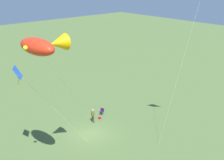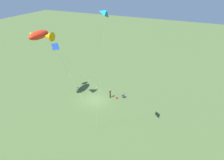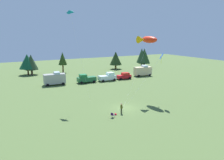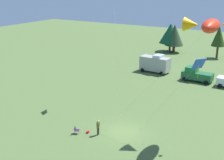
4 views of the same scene
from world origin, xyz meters
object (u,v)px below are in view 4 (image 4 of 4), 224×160
(person_kite_flyer, at_px, (98,126))
(folding_chair, at_px, (76,130))
(truck_green_flatbed, at_px, (196,75))
(backpack_on_grass, at_px, (88,132))
(kite_diamond_blue, at_px, (198,65))
(van_motorhome_grey, at_px, (155,63))
(kite_large_fish, at_px, (206,26))

(person_kite_flyer, distance_m, folding_chair, 2.50)
(person_kite_flyer, height_order, truck_green_flatbed, truck_green_flatbed)
(backpack_on_grass, bearing_deg, person_kite_flyer, 10.35)
(backpack_on_grass, relative_size, kite_diamond_blue, 0.03)
(folding_chair, relative_size, truck_green_flatbed, 0.16)
(folding_chair, relative_size, van_motorhome_grey, 0.15)
(kite_large_fish, relative_size, kite_diamond_blue, 1.33)
(kite_large_fish, bearing_deg, kite_diamond_blue, -82.22)
(folding_chair, bearing_deg, van_motorhome_grey, 70.12)
(folding_chair, relative_size, kite_diamond_blue, 0.09)
(van_motorhome_grey, height_order, truck_green_flatbed, van_motorhome_grey)
(person_kite_flyer, xyz_separation_m, kite_diamond_blue, (9.64, 1.94, 7.68))
(van_motorhome_grey, xyz_separation_m, kite_large_fish, (13.74, -20.41, 10.19))
(van_motorhome_grey, bearing_deg, folding_chair, -80.83)
(person_kite_flyer, height_order, van_motorhome_grey, van_motorhome_grey)
(truck_green_flatbed, bearing_deg, van_motorhome_grey, -7.90)
(folding_chair, height_order, van_motorhome_grey, van_motorhome_grey)
(folding_chair, xyz_separation_m, backpack_on_grass, (1.01, 0.77, -0.38))
(truck_green_flatbed, xyz_separation_m, kite_large_fish, (5.66, -18.97, 10.74))
(folding_chair, bearing_deg, kite_large_fish, 5.20)
(kite_diamond_blue, bearing_deg, truck_green_flatbed, 105.22)
(van_motorhome_grey, distance_m, kite_diamond_blue, 28.84)
(van_motorhome_grey, distance_m, truck_green_flatbed, 8.23)
(person_kite_flyer, distance_m, kite_diamond_blue, 12.48)
(van_motorhome_grey, distance_m, kite_large_fish, 26.63)
(kite_large_fish, bearing_deg, backpack_on_grass, -150.70)
(truck_green_flatbed, relative_size, kite_diamond_blue, 0.54)
(folding_chair, bearing_deg, person_kite_flyer, -0.83)
(backpack_on_grass, relative_size, van_motorhome_grey, 0.06)
(person_kite_flyer, xyz_separation_m, truck_green_flatbed, (3.48, 24.56, 0.08))
(truck_green_flatbed, relative_size, kite_large_fish, 0.40)
(folding_chair, bearing_deg, backpack_on_grass, 12.62)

